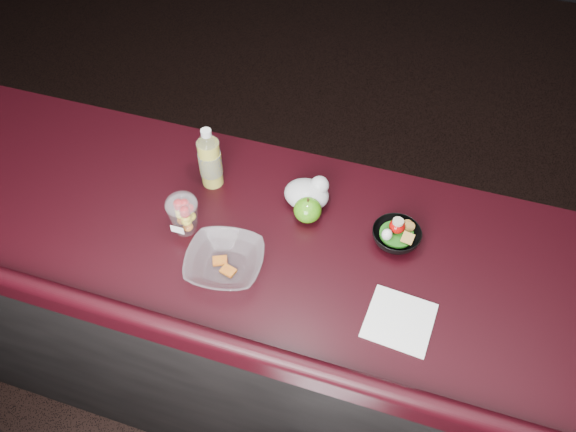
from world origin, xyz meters
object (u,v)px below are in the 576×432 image
(takeout_bowl, at_px, (225,262))
(lemonade_bottle, at_px, (210,161))
(green_apple, at_px, (308,210))
(fruit_cup, at_px, (183,213))
(snack_bowl, at_px, (396,235))

(takeout_bowl, bearing_deg, lemonade_bottle, 118.68)
(lemonade_bottle, height_order, green_apple, lemonade_bottle)
(fruit_cup, relative_size, takeout_bowl, 0.55)
(fruit_cup, xyz_separation_m, green_apple, (0.31, 0.14, -0.03))
(green_apple, relative_size, snack_bowl, 0.49)
(green_apple, height_order, snack_bowl, green_apple)
(fruit_cup, distance_m, takeout_bowl, 0.19)
(snack_bowl, bearing_deg, lemonade_bottle, 174.38)
(fruit_cup, bearing_deg, snack_bowl, 13.42)
(fruit_cup, height_order, green_apple, fruit_cup)
(lemonade_bottle, xyz_separation_m, fruit_cup, (-0.00, -0.19, -0.02))
(snack_bowl, bearing_deg, takeout_bowl, -151.00)
(takeout_bowl, bearing_deg, fruit_cup, 149.43)
(fruit_cup, distance_m, snack_bowl, 0.58)
(lemonade_bottle, bearing_deg, takeout_bowl, -61.32)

